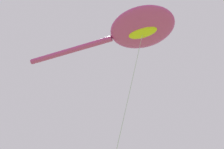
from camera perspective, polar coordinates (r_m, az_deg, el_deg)
big_show_kite at (r=15.30m, az=5.76°, el=9.90°), size 6.79×8.64×14.50m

